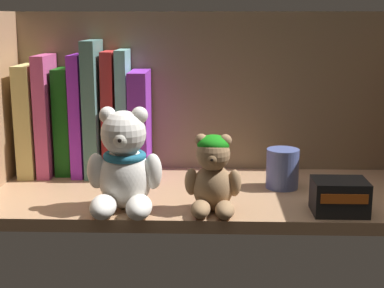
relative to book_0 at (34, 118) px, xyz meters
The scene contains 14 objects.
shelf_board 35.89cm from the book_0, 20.65° to the right, with size 69.84×28.91×2.00cm, color #A87F5B.
shelf_back_panel 32.27cm from the book_0, ahead, with size 72.24×1.20×31.79cm, color #7D694C.
book_0 is the anchor object (origin of this frame).
book_1 3.28cm from the book_0, ahead, with size 2.32×13.74×22.15cm, color #C54A85.
book_2 6.23cm from the book_0, ahead, with size 2.83×9.89×19.65cm, color #135B12.
book_3 9.22cm from the book_0, ahead, with size 2.08×12.88×22.23cm, color purple.
book_4 12.12cm from the book_0, ahead, with size 2.44×14.22×24.77cm, color slate.
book_5 14.78cm from the book_0, ahead, with size 2.18×10.06×22.78cm, color red.
book_6 17.35cm from the book_0, ahead, with size 1.97×10.21×23.06cm, color #7FC3BB.
book_7 20.42cm from the book_0, ahead, with size 3.28×14.63×19.33cm, color purple.
teddy_bear_larger 30.05cm from the book_0, 47.15° to the right, with size 11.43×11.53×15.81cm.
teddy_bear_smaller 40.60cm from the book_0, 33.42° to the right, with size 8.69×8.86×11.87cm.
pillar_candle 47.19cm from the book_0, 12.05° to the right, with size 5.57×5.57×6.82cm, color #4C5B99.
small_product_box 57.71cm from the book_0, 23.01° to the right, with size 8.04×6.23×5.14cm.
Camera 1 is at (1.31, -90.96, 30.80)cm, focal length 52.47 mm.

